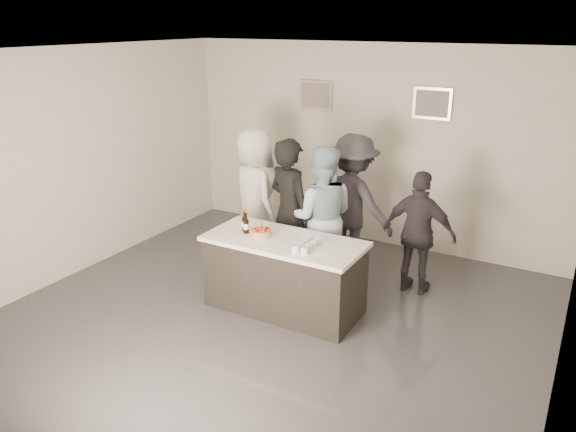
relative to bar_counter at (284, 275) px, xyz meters
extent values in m
plane|color=#3D3D42|center=(-0.01, -0.39, -0.45)|extent=(6.00, 6.00, 0.00)
plane|color=white|center=(-0.01, -0.39, 2.55)|extent=(6.00, 6.00, 0.00)
cube|color=beige|center=(-0.01, 2.61, 1.05)|extent=(6.00, 0.04, 3.00)
cube|color=beige|center=(-0.01, -3.39, 1.05)|extent=(6.00, 0.04, 3.00)
cube|color=beige|center=(-3.01, -0.39, 1.05)|extent=(0.04, 6.00, 3.00)
cube|color=#B2B2B7|center=(-0.91, 2.58, 1.75)|extent=(0.54, 0.04, 0.44)
cube|color=#B2B2B7|center=(0.89, 2.58, 1.75)|extent=(0.54, 0.04, 0.44)
cube|color=white|center=(0.00, 0.00, 0.00)|extent=(1.86, 0.86, 0.90)
cylinder|color=orange|center=(-0.28, -0.05, 0.49)|extent=(0.24, 0.24, 0.07)
cylinder|color=black|center=(-0.55, 0.01, 0.58)|extent=(0.07, 0.07, 0.26)
cylinder|color=black|center=(-0.49, -0.04, 0.58)|extent=(0.07, 0.07, 0.26)
cube|color=gold|center=(0.35, -0.11, 0.49)|extent=(0.19, 0.40, 0.08)
cube|color=pink|center=(-0.29, -0.33, 0.45)|extent=(0.24, 0.08, 0.01)
imported|color=black|center=(-0.33, 0.72, 0.51)|extent=(0.82, 0.68, 1.93)
imported|color=#9EB9CF|center=(0.05, 0.85, 0.47)|extent=(1.10, 1.01, 1.84)
imported|color=silver|center=(-1.11, 1.11, 0.51)|extent=(1.12, 1.03, 1.92)
imported|color=#2E2B32|center=(1.22, 1.24, 0.34)|extent=(0.94, 0.43, 1.58)
imported|color=#312F37|center=(0.20, 1.51, 0.50)|extent=(1.33, 0.93, 1.89)
camera|label=1|loc=(3.00, -5.22, 2.87)|focal=35.00mm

